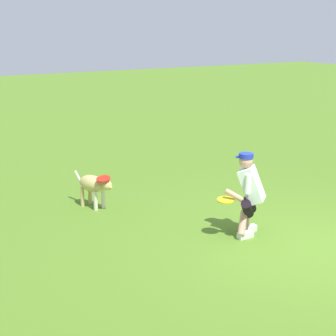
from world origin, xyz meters
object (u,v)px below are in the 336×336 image
(person, at_px, (249,192))
(dog, at_px, (94,185))
(frisbee_held, at_px, (226,200))
(frisbee_flying, at_px, (103,179))

(person, bearing_deg, dog, -8.77)
(person, bearing_deg, frisbee_held, 38.35)
(person, bearing_deg, frisbee_flying, -6.25)
(frisbee_flying, bearing_deg, frisbee_held, 116.63)
(dog, distance_m, frisbee_held, 2.62)
(frisbee_flying, xyz_separation_m, frisbee_held, (-1.04, 2.08, 0.01))
(person, xyz_separation_m, frisbee_held, (0.38, -0.08, -0.09))
(dog, relative_size, frisbee_flying, 3.96)
(dog, xyz_separation_m, frisbee_flying, (-0.05, 0.30, 0.19))
(person, height_order, dog, person)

